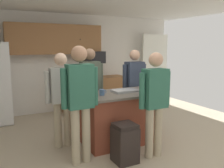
{
  "coord_description": "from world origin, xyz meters",
  "views": [
    {
      "loc": [
        -1.97,
        -3.56,
        1.78
      ],
      "look_at": [
        0.09,
        0.42,
        1.05
      ],
      "focal_mm": 38.43,
      "sensor_mm": 36.0,
      "label": 1
    }
  ],
  "objects": [
    {
      "name": "person_elder_center",
      "position": [
        -0.88,
        0.43,
        0.95
      ],
      "size": [
        0.57,
        0.22,
        1.65
      ],
      "rotation": [
        0.0,
        0.0,
        -0.31
      ],
      "color": "tan",
      "rests_on": "ground"
    },
    {
      "name": "person_guest_by_door",
      "position": [
        -0.81,
        -0.29,
        1.03
      ],
      "size": [
        0.57,
        0.23,
        1.77
      ],
      "rotation": [
        0.0,
        0.0,
        0.43
      ],
      "color": "tan",
      "rests_on": "ground"
    },
    {
      "name": "kitchen_island",
      "position": [
        0.09,
        0.12,
        0.47
      ],
      "size": [
        1.43,
        0.83,
        0.93
      ],
      "color": "brown",
      "rests_on": "ground"
    },
    {
      "name": "cabinet_run_lower",
      "position": [
        0.6,
        2.48,
        0.45
      ],
      "size": [
        1.8,
        0.63,
        0.9
      ],
      "color": "#936038",
      "rests_on": "ground"
    },
    {
      "name": "back_wall",
      "position": [
        0.0,
        2.8,
        1.3
      ],
      "size": [
        6.4,
        0.1,
        2.6
      ],
      "primitive_type": "cube",
      "color": "white",
      "rests_on": "ground"
    },
    {
      "name": "person_guest_left",
      "position": [
        0.3,
        -0.63,
        0.97
      ],
      "size": [
        0.57,
        0.22,
        1.67
      ],
      "rotation": [
        0.0,
        0.0,
        1.84
      ],
      "color": "tan",
      "rests_on": "ground"
    },
    {
      "name": "glass_dark_ale",
      "position": [
        -0.46,
        0.17,
        1.0
      ],
      "size": [
        0.07,
        0.07,
        0.14
      ],
      "color": "black",
      "rests_on": "kitchen_island"
    },
    {
      "name": "mug_ceramic_white",
      "position": [
        -0.28,
        0.08,
        0.98
      ],
      "size": [
        0.13,
        0.09,
        0.1
      ],
      "color": "#4C6B99",
      "rests_on": "kitchen_island"
    },
    {
      "name": "serving_tray",
      "position": [
        0.21,
        0.16,
        0.95
      ],
      "size": [
        0.44,
        0.3,
        0.04
      ],
      "color": "#B7B7BC",
      "rests_on": "kitchen_island"
    },
    {
      "name": "tumbler_amber",
      "position": [
        0.41,
        -0.08,
        1.01
      ],
      "size": [
        0.06,
        0.06,
        0.16
      ],
      "color": "black",
      "rests_on": "kitchen_island"
    },
    {
      "name": "person_guest_right",
      "position": [
        -0.18,
        0.86,
        0.99
      ],
      "size": [
        0.57,
        0.23,
        1.71
      ],
      "rotation": [
        0.0,
        0.0,
        -1.23
      ],
      "color": "tan",
      "rests_on": "ground"
    },
    {
      "name": "person_host_foreground",
      "position": [
        0.78,
        0.71,
        0.97
      ],
      "size": [
        0.57,
        0.22,
        1.68
      ],
      "rotation": [
        0.0,
        0.0,
        -2.44
      ],
      "color": "#232D4C",
      "rests_on": "ground"
    },
    {
      "name": "mug_blue_stoneware",
      "position": [
        -0.39,
        0.29,
        0.98
      ],
      "size": [
        0.13,
        0.09,
        0.1
      ],
      "color": "white",
      "rests_on": "kitchen_island"
    },
    {
      "name": "french_door_window_panel",
      "position": [
        2.6,
        2.4,
        1.1
      ],
      "size": [
        0.9,
        0.06,
        2.0
      ],
      "primitive_type": "cube",
      "color": "white",
      "rests_on": "ground"
    },
    {
      "name": "floor",
      "position": [
        0.0,
        0.0,
        0.0
      ],
      "size": [
        7.04,
        7.04,
        0.0
      ],
      "primitive_type": "plane",
      "color": "#B7A88E",
      "rests_on": "ground"
    },
    {
      "name": "cabinet_run_upper",
      "position": [
        -0.4,
        2.6,
        1.93
      ],
      "size": [
        2.4,
        0.38,
        0.75
      ],
      "color": "#936038"
    },
    {
      "name": "microwave_over_range",
      "position": [
        0.6,
        2.5,
        1.45
      ],
      "size": [
        0.56,
        0.4,
        0.32
      ],
      "primitive_type": "cube",
      "color": "black"
    },
    {
      "name": "trash_bin",
      "position": [
        -0.2,
        -0.58,
        0.3
      ],
      "size": [
        0.34,
        0.34,
        0.61
      ],
      "color": "black",
      "rests_on": "ground"
    }
  ]
}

